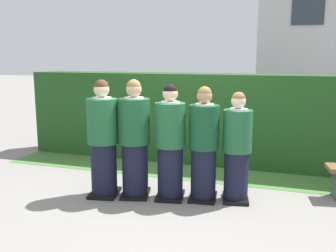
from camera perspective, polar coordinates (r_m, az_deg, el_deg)
The scene contains 8 objects.
ground_plane at distance 5.57m, azimuth 0.00°, elevation -10.68°, with size 60.00×60.00×0.00m, color gray.
student_front_row_0 at distance 5.51m, azimuth -9.77°, elevation -2.29°, with size 0.47×0.55×1.69m.
student_front_row_1 at distance 5.43m, azimuth -5.05°, elevation -2.35°, with size 0.50×0.58×1.70m.
student_front_row_2 at distance 5.33m, azimuth 0.34°, elevation -2.88°, with size 0.45×0.53×1.64m.
student_front_row_3 at distance 5.30m, azimuth 5.42°, elevation -3.14°, with size 0.42×0.50×1.61m.
student_front_row_4 at distance 5.33m, azimuth 10.37°, elevation -3.60°, with size 0.43×0.50×1.54m.
hedge at distance 7.26m, azimuth 5.02°, elevation 1.19°, with size 7.00×0.70×1.70m.
lawn_strip at distance 6.70m, azimuth 3.33°, elevation -7.00°, with size 7.00×0.90×0.01m, color #477A38.
Camera 1 is at (1.62, -4.94, 2.00)m, focal length 40.34 mm.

